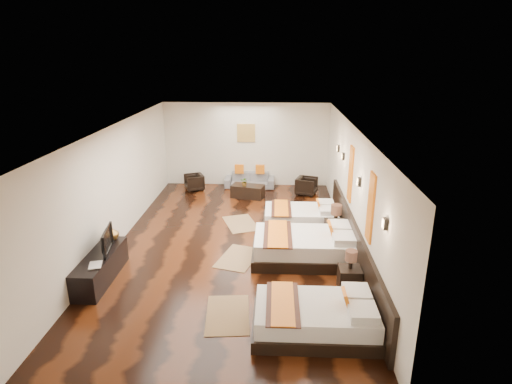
{
  "coord_description": "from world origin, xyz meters",
  "views": [
    {
      "loc": [
        0.98,
        -9.17,
        4.43
      ],
      "look_at": [
        0.52,
        0.67,
        1.1
      ],
      "focal_mm": 29.63,
      "sensor_mm": 36.0,
      "label": 1
    }
  ],
  "objects_px": {
    "armchair_right": "(307,186)",
    "book": "(89,266)",
    "bed_mid": "(306,246)",
    "armchair_left": "(194,182)",
    "figurine": "(112,233)",
    "table_plant": "(245,182)",
    "tv": "(103,240)",
    "coffee_table": "(248,191)",
    "nightstand_b": "(335,229)",
    "bed_near": "(317,317)",
    "bed_far": "(301,217)",
    "tv_console": "(101,267)",
    "sofa": "(250,180)",
    "nightstand_a": "(350,276)"
  },
  "relations": [
    {
      "from": "bed_near",
      "to": "armchair_left",
      "type": "xyz_separation_m",
      "value": [
        -3.39,
        7.29,
        0.0
      ]
    },
    {
      "from": "nightstand_b",
      "to": "armchair_right",
      "type": "distance_m",
      "value": 3.56
    },
    {
      "from": "bed_near",
      "to": "figurine",
      "type": "height_order",
      "value": "figurine"
    },
    {
      "from": "bed_near",
      "to": "nightstand_b",
      "type": "height_order",
      "value": "nightstand_b"
    },
    {
      "from": "figurine",
      "to": "armchair_left",
      "type": "bearing_deg",
      "value": 80.96
    },
    {
      "from": "tv",
      "to": "coffee_table",
      "type": "xyz_separation_m",
      "value": [
        2.58,
        5.0,
        -0.59
      ]
    },
    {
      "from": "tv_console",
      "to": "book",
      "type": "relative_size",
      "value": 5.75
    },
    {
      "from": "tv",
      "to": "coffee_table",
      "type": "height_order",
      "value": "tv"
    },
    {
      "from": "book",
      "to": "table_plant",
      "type": "distance_m",
      "value": 6.13
    },
    {
      "from": "table_plant",
      "to": "book",
      "type": "bearing_deg",
      "value": -114.54
    },
    {
      "from": "bed_near",
      "to": "tv_console",
      "type": "relative_size",
      "value": 1.13
    },
    {
      "from": "book",
      "to": "figurine",
      "type": "height_order",
      "value": "figurine"
    },
    {
      "from": "book",
      "to": "armchair_right",
      "type": "distance_m",
      "value": 7.51
    },
    {
      "from": "tv_console",
      "to": "table_plant",
      "type": "height_order",
      "value": "table_plant"
    },
    {
      "from": "bed_mid",
      "to": "tv",
      "type": "height_order",
      "value": "tv"
    },
    {
      "from": "nightstand_b",
      "to": "tv",
      "type": "xyz_separation_m",
      "value": [
        -4.89,
        -1.82,
        0.45
      ]
    },
    {
      "from": "tv_console",
      "to": "tv",
      "type": "xyz_separation_m",
      "value": [
        0.05,
        0.17,
        0.52
      ]
    },
    {
      "from": "book",
      "to": "armchair_right",
      "type": "bearing_deg",
      "value": 53.17
    },
    {
      "from": "nightstand_a",
      "to": "table_plant",
      "type": "relative_size",
      "value": 2.97
    },
    {
      "from": "sofa",
      "to": "table_plant",
      "type": "relative_size",
      "value": 5.86
    },
    {
      "from": "bed_near",
      "to": "figurine",
      "type": "bearing_deg",
      "value": 152.37
    },
    {
      "from": "armchair_left",
      "to": "coffee_table",
      "type": "relative_size",
      "value": 0.59
    },
    {
      "from": "nightstand_b",
      "to": "table_plant",
      "type": "bearing_deg",
      "value": 127.74
    },
    {
      "from": "bed_near",
      "to": "bed_far",
      "type": "xyz_separation_m",
      "value": [
        -0.0,
        4.41,
        -0.01
      ]
    },
    {
      "from": "bed_far",
      "to": "sofa",
      "type": "xyz_separation_m",
      "value": [
        -1.56,
        3.28,
        -0.01
      ]
    },
    {
      "from": "tv_console",
      "to": "armchair_right",
      "type": "xyz_separation_m",
      "value": [
        4.5,
        5.53,
        0.01
      ]
    },
    {
      "from": "figurine",
      "to": "table_plant",
      "type": "relative_size",
      "value": 1.09
    },
    {
      "from": "bed_far",
      "to": "table_plant",
      "type": "relative_size",
      "value": 6.93
    },
    {
      "from": "bed_far",
      "to": "table_plant",
      "type": "bearing_deg",
      "value": 127.39
    },
    {
      "from": "bed_mid",
      "to": "armchair_left",
      "type": "height_order",
      "value": "bed_mid"
    },
    {
      "from": "nightstand_a",
      "to": "book",
      "type": "bearing_deg",
      "value": -176.26
    },
    {
      "from": "figurine",
      "to": "sofa",
      "type": "height_order",
      "value": "figurine"
    },
    {
      "from": "bed_mid",
      "to": "book",
      "type": "relative_size",
      "value": 7.43
    },
    {
      "from": "nightstand_b",
      "to": "coffee_table",
      "type": "distance_m",
      "value": 3.93
    },
    {
      "from": "tv_console",
      "to": "armchair_right",
      "type": "relative_size",
      "value": 2.87
    },
    {
      "from": "figurine",
      "to": "armchair_left",
      "type": "xyz_separation_m",
      "value": [
        0.81,
        5.1,
        -0.44
      ]
    },
    {
      "from": "tv_console",
      "to": "book",
      "type": "height_order",
      "value": "book"
    },
    {
      "from": "bed_mid",
      "to": "tv_console",
      "type": "bearing_deg",
      "value": -165.36
    },
    {
      "from": "armchair_left",
      "to": "armchair_right",
      "type": "distance_m",
      "value": 3.7
    },
    {
      "from": "figurine",
      "to": "coffee_table",
      "type": "distance_m",
      "value": 5.19
    },
    {
      "from": "bed_near",
      "to": "figurine",
      "type": "distance_m",
      "value": 4.76
    },
    {
      "from": "bed_near",
      "to": "tv_console",
      "type": "bearing_deg",
      "value": 160.68
    },
    {
      "from": "tv",
      "to": "armchair_right",
      "type": "height_order",
      "value": "tv"
    },
    {
      "from": "figurine",
      "to": "sofa",
      "type": "bearing_deg",
      "value": 64.4
    },
    {
      "from": "armchair_right",
      "to": "book",
      "type": "bearing_deg",
      "value": 161.58
    },
    {
      "from": "bed_far",
      "to": "figurine",
      "type": "bearing_deg",
      "value": -152.2
    },
    {
      "from": "tv",
      "to": "table_plant",
      "type": "distance_m",
      "value": 5.53
    },
    {
      "from": "book",
      "to": "figurine",
      "type": "relative_size",
      "value": 1.02
    },
    {
      "from": "bed_mid",
      "to": "nightstand_b",
      "type": "relative_size",
      "value": 2.42
    },
    {
      "from": "sofa",
      "to": "nightstand_b",
      "type": "bearing_deg",
      "value": -60.46
    }
  ]
}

